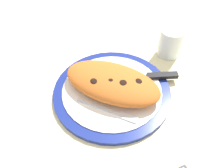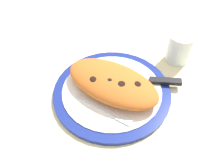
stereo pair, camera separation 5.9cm
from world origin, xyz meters
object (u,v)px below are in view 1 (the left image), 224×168
at_px(calzone, 113,83).
at_px(fork, 112,111).
at_px(plate, 112,91).
at_px(water_glass, 170,44).
at_px(knife, 150,76).

height_order(calzone, fork, calzone).
bearing_deg(calzone, plate, 128.24).
relative_size(fork, water_glass, 1.81).
bearing_deg(plate, water_glass, 51.71).
bearing_deg(fork, water_glass, 62.45).
distance_m(calzone, fork, 0.08).
xyz_separation_m(plate, knife, (0.10, 0.06, 0.01)).
xyz_separation_m(plate, fork, (0.01, -0.08, 0.01)).
xyz_separation_m(plate, water_glass, (0.16, 0.20, 0.03)).
height_order(fork, knife, knife).
bearing_deg(calzone, water_glass, 52.40).
relative_size(plate, fork, 1.97).
height_order(calzone, knife, calzone).
relative_size(fork, knife, 0.71).
distance_m(calzone, knife, 0.12).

